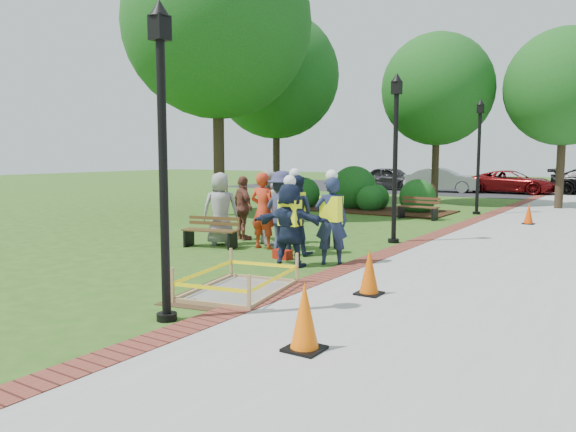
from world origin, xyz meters
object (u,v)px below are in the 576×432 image
Objects in this scene: bench_near at (211,238)px; cone_front at (305,318)px; hivis_worker_a at (290,221)px; hivis_worker_b at (331,218)px; lamp_near at (162,138)px; wet_concrete_pad at (239,279)px; hivis_worker_c at (295,212)px.

cone_front is at bearing -40.85° from bench_near.
hivis_worker_b reaches higher than hivis_worker_a.
hivis_worker_b is (0.02, 4.64, -1.51)m from lamp_near.
hivis_worker_b is at bearing 89.77° from lamp_near.
bench_near is at bearing 162.97° from hivis_worker_a.
hivis_worker_b is at bearing 87.51° from wet_concrete_pad.
wet_concrete_pad is 2.93m from cone_front.
bench_near is 1.74× the size of cone_front.
cone_front is at bearing -64.65° from hivis_worker_b.
lamp_near is at bearing -86.46° from wet_concrete_pad.
lamp_near is 2.18× the size of hivis_worker_b.
lamp_near is (3.44, -4.88, 2.24)m from bench_near.
hivis_worker_a is (-0.58, 4.01, -1.56)m from lamp_near.
wet_concrete_pad is at bearing -92.49° from hivis_worker_b.
hivis_worker_c is at bearing 107.83° from wet_concrete_pad.
cone_front is (5.67, -4.90, 0.16)m from bench_near.
hivis_worker_b reaches higher than cone_front.
lamp_near reaches higher than hivis_worker_c.
hivis_worker_b reaches higher than hivis_worker_c.
hivis_worker_c is at bearing 118.18° from hivis_worker_a.
hivis_worker_a is at bearing 101.83° from wet_concrete_pad.
wet_concrete_pad is 3.00m from hivis_worker_b.
lamp_near is at bearing -81.73° from hivis_worker_a.
cone_front reaches higher than bench_near.
lamp_near is (-2.23, 0.02, 2.08)m from cone_front.
cone_front is 0.45× the size of hivis_worker_a.
lamp_near is at bearing -76.80° from hivis_worker_c.
cone_front is 0.42× the size of hivis_worker_c.
hivis_worker_a is (2.86, -0.88, 0.68)m from bench_near.
cone_front is 0.42× the size of hivis_worker_b.
bench_near is 3.54m from hivis_worker_b.
hivis_worker_b is (0.13, 2.90, 0.73)m from wet_concrete_pad.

